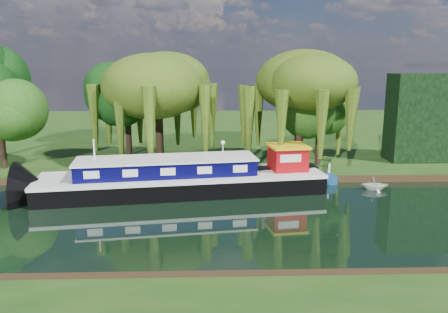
{
  "coord_description": "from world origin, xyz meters",
  "views": [
    {
      "loc": [
        -0.56,
        -25.43,
        9.2
      ],
      "look_at": [
        0.41,
        5.0,
        2.8
      ],
      "focal_mm": 35.0,
      "sensor_mm": 36.0,
      "label": 1
    }
  ],
  "objects_px": {
    "dutch_barge": "(185,178)",
    "white_cruiser": "(374,190)",
    "red_dinghy": "(72,195)",
    "narrowboat": "(269,179)"
  },
  "relations": [
    {
      "from": "dutch_barge",
      "to": "white_cruiser",
      "type": "bearing_deg",
      "value": -7.09
    },
    {
      "from": "narrowboat",
      "to": "white_cruiser",
      "type": "xyz_separation_m",
      "value": [
        7.78,
        -1.42,
        -0.55
      ]
    },
    {
      "from": "narrowboat",
      "to": "red_dinghy",
      "type": "distance_m",
      "value": 14.72
    },
    {
      "from": "dutch_barge",
      "to": "white_cruiser",
      "type": "xyz_separation_m",
      "value": [
        14.18,
        0.26,
        -1.07
      ]
    },
    {
      "from": "dutch_barge",
      "to": "red_dinghy",
      "type": "xyz_separation_m",
      "value": [
        -8.16,
        -0.43,
        -1.07
      ]
    },
    {
      "from": "narrowboat",
      "to": "red_dinghy",
      "type": "bearing_deg",
      "value": 179.01
    },
    {
      "from": "red_dinghy",
      "to": "white_cruiser",
      "type": "relative_size",
      "value": 1.71
    },
    {
      "from": "white_cruiser",
      "to": "dutch_barge",
      "type": "bearing_deg",
      "value": 96.87
    },
    {
      "from": "dutch_barge",
      "to": "narrowboat",
      "type": "bearing_deg",
      "value": 6.58
    },
    {
      "from": "dutch_barge",
      "to": "narrowboat",
      "type": "relative_size",
      "value": 1.95
    }
  ]
}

